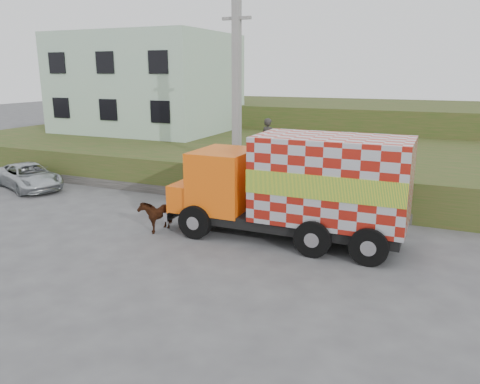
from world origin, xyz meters
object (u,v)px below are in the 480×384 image
at_px(utility_pole, 237,101).
at_px(suv, 29,176).
at_px(cargo_truck, 298,187).
at_px(cow, 157,214).
at_px(pedestrian, 268,140).

relative_size(utility_pole, suv, 1.94).
distance_m(utility_pole, cargo_truck, 5.70).
relative_size(utility_pole, cow, 6.15).
bearing_deg(pedestrian, cow, 95.03).
bearing_deg(cargo_truck, pedestrian, 119.81).
height_order(cargo_truck, pedestrian, cargo_truck).
xyz_separation_m(cow, pedestrian, (1.77, 5.92, 1.86)).
xyz_separation_m(utility_pole, cow, (-0.91, -4.60, -3.53)).
height_order(utility_pole, pedestrian, utility_pole).
relative_size(utility_pole, cargo_truck, 1.06).
bearing_deg(pedestrian, utility_pole, 78.55).
xyz_separation_m(cargo_truck, cow, (-4.64, -0.97, -1.19)).
bearing_deg(cargo_truck, suv, 173.08).
bearing_deg(cargo_truck, cow, -168.39).
distance_m(utility_pole, pedestrian, 2.30).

